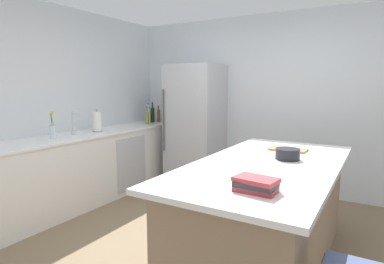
# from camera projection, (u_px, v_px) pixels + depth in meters

# --- Properties ---
(ground_plane) EXTENTS (7.20, 7.20, 0.00)m
(ground_plane) POSITION_uv_depth(u_px,v_px,m) (210.00, 255.00, 2.98)
(ground_plane) COLOR #7A664C
(wall_rear) EXTENTS (6.00, 0.10, 2.60)m
(wall_rear) POSITION_uv_depth(u_px,v_px,m) (281.00, 104.00, 4.70)
(wall_rear) COLOR silver
(wall_rear) RESTS_ON ground_plane
(wall_left) EXTENTS (0.10, 6.00, 2.60)m
(wall_left) POSITION_uv_depth(u_px,v_px,m) (39.00, 107.00, 4.03)
(wall_left) COLOR silver
(wall_left) RESTS_ON ground_plane
(counter_run_left) EXTENTS (0.65, 3.10, 0.93)m
(counter_run_left) POSITION_uv_depth(u_px,v_px,m) (96.00, 165.00, 4.45)
(counter_run_left) COLOR silver
(counter_run_left) RESTS_ON ground_plane
(kitchen_island) EXTENTS (1.10, 2.26, 0.92)m
(kitchen_island) POSITION_uv_depth(u_px,v_px,m) (266.00, 214.00, 2.76)
(kitchen_island) COLOR #8E755B
(kitchen_island) RESTS_ON ground_plane
(refrigerator) EXTENTS (0.79, 0.73, 1.88)m
(refrigerator) POSITION_uv_depth(u_px,v_px,m) (195.00, 125.00, 5.04)
(refrigerator) COLOR #B7BABF
(refrigerator) RESTS_ON ground_plane
(sink_faucet) EXTENTS (0.15, 0.05, 0.30)m
(sink_faucet) POSITION_uv_depth(u_px,v_px,m) (73.00, 123.00, 4.12)
(sink_faucet) COLOR silver
(sink_faucet) RESTS_ON counter_run_left
(flower_vase) EXTENTS (0.07, 0.07, 0.34)m
(flower_vase) POSITION_uv_depth(u_px,v_px,m) (53.00, 129.00, 3.81)
(flower_vase) COLOR silver
(flower_vase) RESTS_ON counter_run_left
(paper_towel_roll) EXTENTS (0.14, 0.14, 0.31)m
(paper_towel_roll) POSITION_uv_depth(u_px,v_px,m) (97.00, 122.00, 4.41)
(paper_towel_roll) COLOR gray
(paper_towel_roll) RESTS_ON counter_run_left
(vinegar_bottle) EXTENTS (0.05, 0.05, 0.28)m
(vinegar_bottle) POSITION_uv_depth(u_px,v_px,m) (159.00, 115.00, 5.58)
(vinegar_bottle) COLOR #994C23
(vinegar_bottle) RESTS_ON counter_run_left
(wine_bottle) EXTENTS (0.07, 0.07, 0.35)m
(wine_bottle) POSITION_uv_depth(u_px,v_px,m) (153.00, 114.00, 5.52)
(wine_bottle) COLOR #19381E
(wine_bottle) RESTS_ON counter_run_left
(syrup_bottle) EXTENTS (0.07, 0.07, 0.27)m
(syrup_bottle) POSITION_uv_depth(u_px,v_px,m) (149.00, 117.00, 5.44)
(syrup_bottle) COLOR #5B3319
(syrup_bottle) RESTS_ON counter_run_left
(soda_bottle) EXTENTS (0.07, 0.07, 0.34)m
(soda_bottle) POSITION_uv_depth(u_px,v_px,m) (148.00, 116.00, 5.33)
(soda_bottle) COLOR silver
(soda_bottle) RESTS_ON counter_run_left
(olive_oil_bottle) EXTENTS (0.06, 0.06, 0.29)m
(olive_oil_bottle) POSITION_uv_depth(u_px,v_px,m) (147.00, 118.00, 5.21)
(olive_oil_bottle) COLOR olive
(olive_oil_bottle) RESTS_ON counter_run_left
(cookbook_stack) EXTENTS (0.28, 0.20, 0.09)m
(cookbook_stack) POSITION_uv_depth(u_px,v_px,m) (256.00, 184.00, 1.95)
(cookbook_stack) COLOR #A83338
(cookbook_stack) RESTS_ON kitchen_island
(mixing_bowl) EXTENTS (0.21, 0.21, 0.10)m
(mixing_bowl) POSITION_uv_depth(u_px,v_px,m) (288.00, 154.00, 2.80)
(mixing_bowl) COLOR black
(mixing_bowl) RESTS_ON kitchen_island
(cutting_board) EXTENTS (0.36, 0.20, 0.02)m
(cutting_board) POSITION_uv_depth(u_px,v_px,m) (288.00, 149.00, 3.20)
(cutting_board) COLOR #9E7042
(cutting_board) RESTS_ON kitchen_island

